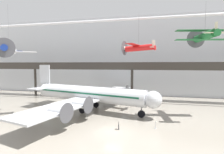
{
  "coord_description": "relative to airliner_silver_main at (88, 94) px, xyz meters",
  "views": [
    {
      "loc": [
        5.11,
        -23.77,
        9.53
      ],
      "look_at": [
        -2.24,
        8.88,
        7.06
      ],
      "focal_mm": 28.0,
      "sensor_mm": 36.0,
      "label": 1
    }
  ],
  "objects": [
    {
      "name": "ground_plane",
      "position": [
        7.6,
        -9.94,
        -3.35
      ],
      "size": [
        260.0,
        260.0,
        0.0
      ],
      "primitive_type": "plane",
      "color": "gray"
    },
    {
      "name": "hangar_back_wall",
      "position": [
        7.6,
        21.03,
        8.61
      ],
      "size": [
        140.0,
        3.0,
        23.92
      ],
      "color": "silver",
      "rests_on": "ground"
    },
    {
      "name": "mezzanine_walkway",
      "position": [
        7.6,
        13.06,
        5.03
      ],
      "size": [
        110.0,
        3.2,
        10.05
      ],
      "color": "#38332D",
      "rests_on": "ground"
    },
    {
      "name": "ceiling_truss_beam",
      "position": [
        7.6,
        10.08,
        17.23
      ],
      "size": [
        120.0,
        0.6,
        0.6
      ],
      "color": "silver"
    },
    {
      "name": "airliner_silver_main",
      "position": [
        0.0,
        0.0,
        0.0
      ],
      "size": [
        30.05,
        34.72,
        9.36
      ],
      "rotation": [
        0.0,
        0.0,
        -0.24
      ],
      "color": "silver",
      "rests_on": "ground"
    },
    {
      "name": "suspended_plane_red_highwing",
      "position": [
        10.04,
        3.63,
        9.6
      ],
      "size": [
        7.39,
        8.77,
        8.72
      ],
      "rotation": [
        0.0,
        0.0,
        2.85
      ],
      "color": "red"
    },
    {
      "name": "suspended_plane_white_twin",
      "position": [
        -12.27,
        -6.86,
        8.76
      ],
      "size": [
        8.45,
        7.64,
        9.58
      ],
      "rotation": [
        0.0,
        0.0,
        5.26
      ],
      "color": "silver"
    },
    {
      "name": "suspended_plane_green_biplane",
      "position": [
        21.66,
        -0.32,
        11.04
      ],
      "size": [
        9.75,
        8.04,
        7.57
      ],
      "rotation": [
        0.0,
        0.0,
        1.75
      ],
      "color": "#1E6B33"
    },
    {
      "name": "stanchion_barrier",
      "position": [
        13.45,
        -7.59,
        -3.03
      ],
      "size": [
        0.36,
        0.36,
        1.08
      ],
      "color": "#B2B5BA",
      "rests_on": "ground"
    },
    {
      "name": "info_sign_pedestal",
      "position": [
        8.2,
        -9.25,
        -2.89
      ],
      "size": [
        0.24,
        0.77,
        1.24
      ],
      "rotation": [
        0.0,
        0.0,
        0.21
      ],
      "color": "#4C4C51",
      "rests_on": "ground"
    }
  ]
}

